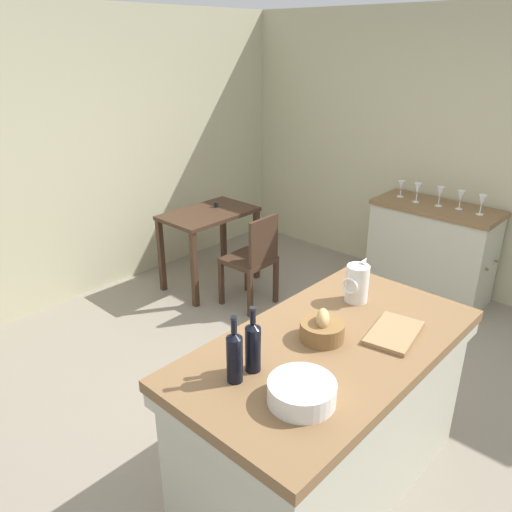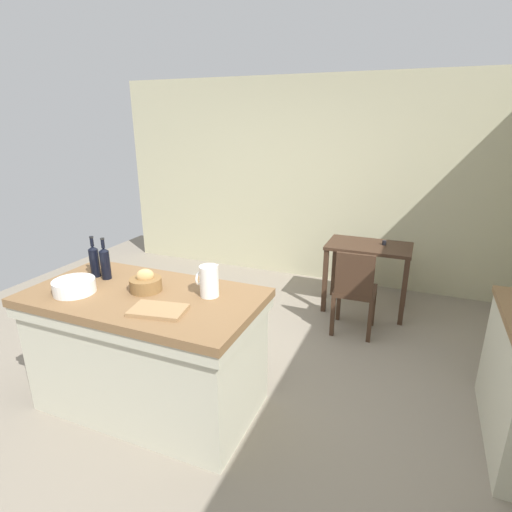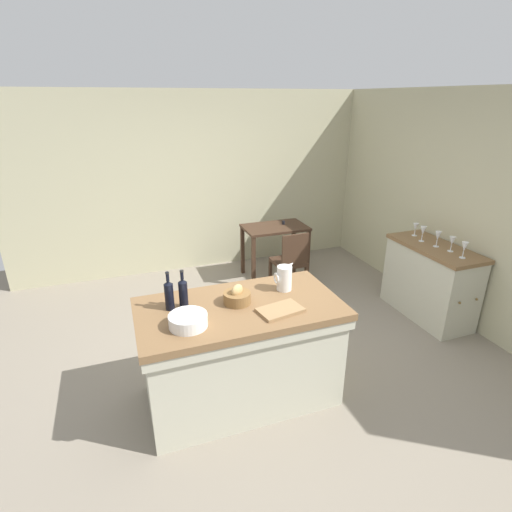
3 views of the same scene
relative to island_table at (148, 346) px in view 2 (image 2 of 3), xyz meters
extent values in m
plane|color=gray|center=(0.30, 0.49, -0.49)|extent=(6.76, 6.76, 0.00)
cube|color=#B7B28E|center=(0.30, 3.09, 0.81)|extent=(5.32, 0.12, 2.60)
cube|color=brown|center=(0.00, 0.00, 0.39)|extent=(1.66, 0.88, 0.06)
cube|color=#BCBAA3|center=(0.00, 0.00, 0.32)|extent=(1.64, 0.86, 0.08)
cube|color=#BCBAA3|center=(0.00, 0.00, -0.07)|extent=(1.58, 0.80, 0.86)
cube|color=#3D281C|center=(1.26, 2.30, 0.26)|extent=(0.90, 0.56, 0.04)
cube|color=#3D281C|center=(0.84, 2.05, -0.13)|extent=(0.05, 0.05, 0.73)
cube|color=#3D281C|center=(1.67, 2.05, -0.13)|extent=(0.05, 0.05, 0.73)
cube|color=#3D281C|center=(0.84, 2.54, -0.13)|extent=(0.05, 0.05, 0.73)
cube|color=#3D281C|center=(1.67, 2.54, -0.13)|extent=(0.05, 0.05, 0.73)
cylinder|color=black|center=(1.41, 2.35, 0.30)|extent=(0.04, 0.04, 0.05)
cube|color=#3D281C|center=(1.22, 1.73, -0.05)|extent=(0.41, 0.41, 0.04)
cube|color=#3D281C|center=(1.23, 1.55, 0.18)|extent=(0.36, 0.04, 0.42)
cube|color=#3D281C|center=(1.40, 1.92, -0.28)|extent=(0.04, 0.04, 0.42)
cube|color=#3D281C|center=(1.04, 1.91, -0.28)|extent=(0.04, 0.04, 0.42)
cube|color=#3D281C|center=(1.41, 1.56, -0.28)|extent=(0.04, 0.04, 0.42)
cube|color=#3D281C|center=(1.05, 1.55, -0.28)|extent=(0.04, 0.04, 0.42)
cylinder|color=white|center=(0.45, 0.14, 0.53)|extent=(0.13, 0.13, 0.22)
cone|color=white|center=(0.51, 0.14, 0.65)|extent=(0.07, 0.04, 0.06)
torus|color=white|center=(0.38, 0.14, 0.54)|extent=(0.02, 0.10, 0.10)
cylinder|color=white|center=(-0.45, -0.17, 0.47)|extent=(0.29, 0.29, 0.09)
cylinder|color=brown|center=(-0.01, 0.05, 0.47)|extent=(0.22, 0.22, 0.09)
ellipsoid|color=tan|center=(-0.01, 0.05, 0.54)|extent=(0.14, 0.12, 0.10)
cube|color=#99754C|center=(0.27, -0.20, 0.44)|extent=(0.38, 0.27, 0.02)
cylinder|color=black|center=(-0.43, 0.13, 0.53)|extent=(0.07, 0.07, 0.22)
cone|color=black|center=(-0.43, 0.13, 0.66)|extent=(0.07, 0.07, 0.03)
cylinder|color=black|center=(-0.43, 0.13, 0.71)|extent=(0.03, 0.03, 0.08)
cylinder|color=black|center=(-0.43, 0.13, 0.74)|extent=(0.03, 0.03, 0.01)
cylinder|color=black|center=(-0.54, 0.13, 0.53)|extent=(0.07, 0.07, 0.22)
cone|color=black|center=(-0.54, 0.13, 0.66)|extent=(0.07, 0.07, 0.03)
cylinder|color=black|center=(-0.54, 0.13, 0.71)|extent=(0.03, 0.03, 0.08)
cylinder|color=black|center=(-0.54, 0.13, 0.74)|extent=(0.03, 0.03, 0.01)
camera|label=1|loc=(-1.80, -1.16, 1.80)|focal=35.15mm
camera|label=2|loc=(1.72, -2.09, 1.58)|focal=28.34mm
camera|label=3|loc=(-0.83, -2.70, 1.99)|focal=27.80mm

